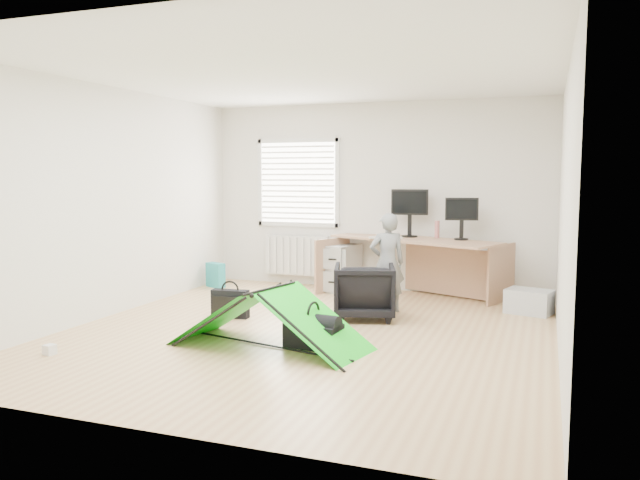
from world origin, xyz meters
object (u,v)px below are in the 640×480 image
(monitor_right, at_px, (462,224))
(laptop_bag, at_px, (230,304))
(thermos, at_px, (437,229))
(monitor_left, at_px, (410,220))
(person, at_px, (387,263))
(storage_crate, at_px, (529,302))
(desk, at_px, (413,268))
(office_chair, at_px, (364,291))
(kite, at_px, (270,318))
(filing_cabinet, at_px, (340,268))
(duffel_bag, at_px, (313,335))

(monitor_right, xyz_separation_m, laptop_bag, (-2.39, -2.02, -0.85))
(thermos, bearing_deg, monitor_right, -22.43)
(monitor_left, bearing_deg, thermos, -10.50)
(person, bearing_deg, monitor_right, -153.71)
(laptop_bag, bearing_deg, storage_crate, 17.71)
(monitor_right, relative_size, laptop_bag, 0.98)
(thermos, distance_m, storage_crate, 1.64)
(desk, bearing_deg, monitor_left, 139.49)
(person, bearing_deg, monitor_left, -119.63)
(thermos, bearing_deg, desk, -147.76)
(office_chair, bearing_deg, monitor_left, -112.48)
(office_chair, distance_m, kite, 1.59)
(filing_cabinet, height_order, person, person)
(person, height_order, duffel_bag, person)
(monitor_left, height_order, person, monitor_left)
(storage_crate, bearing_deg, desk, 160.34)
(filing_cabinet, bearing_deg, duffel_bag, -60.64)
(desk, xyz_separation_m, filing_cabinet, (-1.09, 0.09, -0.07))
(thermos, distance_m, kite, 3.40)
(thermos, xyz_separation_m, office_chair, (-0.56, -1.66, -0.60))
(monitor_right, xyz_separation_m, office_chair, (-0.90, -1.52, -0.69))
(office_chair, xyz_separation_m, duffel_bag, (-0.12, -1.36, -0.20))
(monitor_right, height_order, storage_crate, monitor_right)
(desk, relative_size, person, 1.95)
(monitor_right, xyz_separation_m, kite, (-1.42, -3.02, -0.72))
(thermos, xyz_separation_m, laptop_bag, (-2.04, -2.16, -0.76))
(duffel_bag, bearing_deg, thermos, 85.45)
(storage_crate, bearing_deg, laptop_bag, -156.49)
(filing_cabinet, relative_size, duffel_bag, 1.24)
(desk, distance_m, laptop_bag, 2.66)
(filing_cabinet, relative_size, kite, 0.36)
(office_chair, bearing_deg, thermos, -125.07)
(laptop_bag, bearing_deg, person, 24.02)
(monitor_left, distance_m, monitor_right, 0.75)
(storage_crate, bearing_deg, person, -163.48)
(office_chair, xyz_separation_m, kite, (-0.52, -1.50, -0.03))
(thermos, distance_m, duffel_bag, 3.20)
(desk, distance_m, monitor_right, 0.88)
(monitor_left, distance_m, thermos, 0.40)
(monitor_left, relative_size, person, 0.42)
(monitor_left, relative_size, storage_crate, 0.98)
(thermos, relative_size, office_chair, 0.33)
(filing_cabinet, distance_m, kite, 3.08)
(kite, xyz_separation_m, duffel_bag, (0.40, 0.14, -0.17))
(person, height_order, storage_crate, person)
(thermos, height_order, storage_crate, thermos)
(monitor_right, height_order, thermos, monitor_right)
(desk, xyz_separation_m, office_chair, (-0.27, -1.48, -0.08))
(monitor_left, xyz_separation_m, thermos, (0.38, -0.01, -0.13))
(monitor_left, xyz_separation_m, monitor_right, (0.73, -0.15, -0.04))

